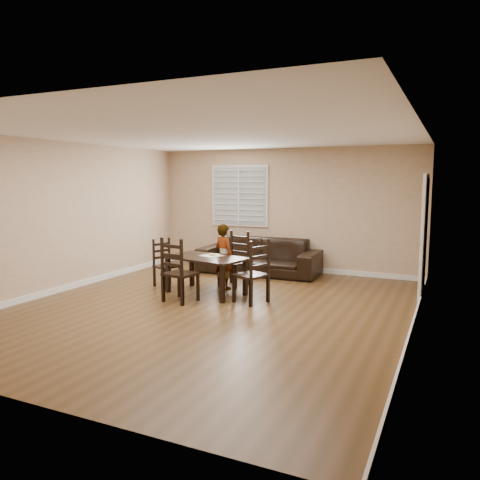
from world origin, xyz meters
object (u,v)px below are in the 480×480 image
chair_near (237,261)px  child (224,256)px  chair_right (257,275)px  sofa (259,256)px  chair_left (164,264)px  donut (212,254)px  dining_table (206,262)px  chair_far (175,274)px

chair_near → child: bearing=-89.4°
chair_right → sofa: 2.50m
chair_left → donut: chair_left is taller
chair_right → sofa: (-0.92, 2.32, -0.10)m
chair_right → sofa: bearing=-137.8°
donut → dining_table: bearing=-108.2°
chair_right → child: (-0.97, 0.75, 0.12)m
chair_near → chair_left: 1.41m
dining_table → chair_far: (-0.16, -0.76, -0.08)m
chair_left → chair_right: chair_right is taller
dining_table → chair_far: bearing=-89.7°
chair_far → chair_left: (-0.90, 1.00, -0.08)m
chair_right → dining_table: bearing=-82.3°
chair_left → sofa: (1.21, 1.83, -0.03)m
donut → sofa: 1.95m
chair_near → child: child is taller
chair_far → dining_table: bearing=-91.7°
chair_left → donut: size_ratio=7.98×
dining_table → chair_near: size_ratio=1.50×
dining_table → chair_near: bearing=89.9°
chair_far → sofa: bearing=-86.3°
dining_table → child: bearing=90.0°
dining_table → chair_far: chair_far is taller
chair_near → sofa: size_ratio=0.40×
dining_table → sofa: bearing=97.7°
dining_table → chair_left: bearing=179.0°
chair_near → chair_left: (-1.25, -0.66, -0.06)m
chair_near → chair_far: (-0.35, -1.67, 0.02)m
chair_left → sofa: bearing=-11.7°
chair_far → donut: chair_far is taller
chair_far → child: (0.26, 1.27, 0.11)m
chair_near → sofa: 1.18m
dining_table → sofa: sofa is taller
chair_far → child: child is taller
chair_left → chair_near: bearing=-40.3°
child → chair_left: bearing=36.4°
child → sofa: (0.05, 1.57, -0.22)m
chair_near → chair_left: bearing=-139.3°
sofa → dining_table: bearing=-95.5°
donut → sofa: sofa is taller
chair_far → donut: bearing=-92.8°
dining_table → donut: (0.05, 0.15, 0.12)m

